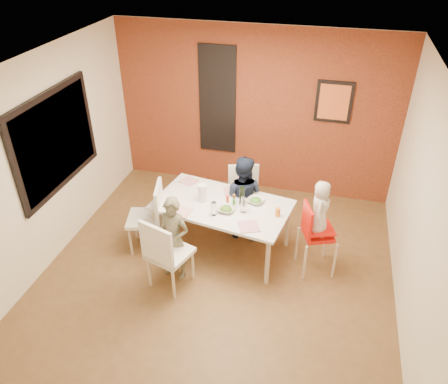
% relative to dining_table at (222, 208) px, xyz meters
% --- Properties ---
extents(ground, '(4.50, 4.50, 0.00)m').
position_rel_dining_table_xyz_m(ground, '(0.07, -0.47, -0.68)').
color(ground, brown).
rests_on(ground, ground).
extents(ceiling, '(4.50, 4.50, 0.02)m').
position_rel_dining_table_xyz_m(ceiling, '(0.07, -0.47, 2.02)').
color(ceiling, white).
rests_on(ceiling, wall_back).
extents(wall_back, '(4.50, 0.02, 2.70)m').
position_rel_dining_table_xyz_m(wall_back, '(0.07, 1.78, 0.67)').
color(wall_back, '#EEE3C5').
rests_on(wall_back, ground).
extents(wall_front, '(4.50, 0.02, 2.70)m').
position_rel_dining_table_xyz_m(wall_front, '(0.07, -2.72, 0.67)').
color(wall_front, '#EEE3C5').
rests_on(wall_front, ground).
extents(wall_left, '(0.02, 4.50, 2.70)m').
position_rel_dining_table_xyz_m(wall_left, '(-2.18, -0.47, 0.67)').
color(wall_left, '#EEE3C5').
rests_on(wall_left, ground).
extents(wall_right, '(0.02, 4.50, 2.70)m').
position_rel_dining_table_xyz_m(wall_right, '(2.32, -0.47, 0.67)').
color(wall_right, '#EEE3C5').
rests_on(wall_right, ground).
extents(brick_accent_wall, '(4.50, 0.02, 2.70)m').
position_rel_dining_table_xyz_m(brick_accent_wall, '(0.07, 1.76, 0.67)').
color(brick_accent_wall, maroon).
rests_on(brick_accent_wall, ground).
extents(picture_window_frame, '(0.05, 1.70, 1.30)m').
position_rel_dining_table_xyz_m(picture_window_frame, '(-2.15, -0.27, 0.87)').
color(picture_window_frame, black).
rests_on(picture_window_frame, wall_left).
extents(picture_window_pane, '(0.02, 1.55, 1.15)m').
position_rel_dining_table_xyz_m(picture_window_pane, '(-2.13, -0.27, 0.87)').
color(picture_window_pane, black).
rests_on(picture_window_pane, wall_left).
extents(glassblock_strip, '(0.55, 0.03, 1.70)m').
position_rel_dining_table_xyz_m(glassblock_strip, '(-0.53, 1.75, 0.82)').
color(glassblock_strip, '#B5BDC5').
rests_on(glassblock_strip, wall_back).
extents(glassblock_surround, '(0.60, 0.03, 1.76)m').
position_rel_dining_table_xyz_m(glassblock_surround, '(-0.53, 1.74, 0.82)').
color(glassblock_surround, black).
rests_on(glassblock_surround, wall_back).
extents(art_print_frame, '(0.54, 0.03, 0.64)m').
position_rel_dining_table_xyz_m(art_print_frame, '(1.27, 1.74, 0.97)').
color(art_print_frame, black).
rests_on(art_print_frame, wall_back).
extents(art_print_canvas, '(0.44, 0.01, 0.54)m').
position_rel_dining_table_xyz_m(art_print_canvas, '(1.27, 1.73, 0.97)').
color(art_print_canvas, orange).
rests_on(art_print_canvas, wall_back).
extents(dining_table, '(1.93, 1.28, 0.74)m').
position_rel_dining_table_xyz_m(dining_table, '(0.00, 0.00, 0.00)').
color(dining_table, silver).
rests_on(dining_table, ground).
extents(chair_near, '(0.60, 0.60, 1.03)m').
position_rel_dining_table_xyz_m(chair_near, '(-0.48, -0.93, -0.10)').
color(chair_near, white).
rests_on(chair_near, ground).
extents(chair_far, '(0.56, 0.56, 0.96)m').
position_rel_dining_table_xyz_m(chair_far, '(0.17, 0.63, -0.14)').
color(chair_far, silver).
rests_on(chair_far, ground).
extents(chair_left, '(0.57, 0.57, 1.01)m').
position_rel_dining_table_xyz_m(chair_left, '(-0.95, -0.21, -0.11)').
color(chair_left, silver).
rests_on(chair_left, ground).
extents(high_chair, '(0.54, 0.54, 1.01)m').
position_rel_dining_table_xyz_m(high_chair, '(1.25, -0.12, -0.07)').
color(high_chair, red).
rests_on(high_chair, ground).
extents(child_near, '(0.46, 0.33, 1.17)m').
position_rel_dining_table_xyz_m(child_near, '(-0.45, -0.68, -0.09)').
color(child_near, brown).
rests_on(child_near, ground).
extents(child_far, '(0.63, 0.49, 1.28)m').
position_rel_dining_table_xyz_m(child_far, '(0.19, 0.38, -0.04)').
color(child_far, '#151D30').
rests_on(child_far, ground).
extents(toddler, '(0.26, 0.38, 0.74)m').
position_rel_dining_table_xyz_m(toddler, '(1.27, -0.11, 0.29)').
color(toddler, beige).
rests_on(toddler, high_chair).
extents(plate_near_left, '(0.27, 0.27, 0.01)m').
position_rel_dining_table_xyz_m(plate_near_left, '(-0.46, -0.31, 0.07)').
color(plate_near_left, white).
rests_on(plate_near_left, dining_table).
extents(plate_far_mid, '(0.28, 0.28, 0.01)m').
position_rel_dining_table_xyz_m(plate_far_mid, '(0.06, 0.32, 0.07)').
color(plate_far_mid, white).
rests_on(plate_far_mid, dining_table).
extents(plate_near_right, '(0.32, 0.32, 0.01)m').
position_rel_dining_table_xyz_m(plate_near_right, '(0.45, -0.41, 0.07)').
color(plate_near_right, silver).
rests_on(plate_near_right, dining_table).
extents(plate_far_left, '(0.29, 0.29, 0.01)m').
position_rel_dining_table_xyz_m(plate_far_left, '(-0.61, 0.44, 0.07)').
color(plate_far_left, white).
rests_on(plate_far_left, dining_table).
extents(salad_bowl_a, '(0.24, 0.24, 0.06)m').
position_rel_dining_table_xyz_m(salad_bowl_a, '(0.09, -0.14, 0.09)').
color(salad_bowl_a, silver).
rests_on(salad_bowl_a, dining_table).
extents(salad_bowl_b, '(0.28, 0.28, 0.05)m').
position_rel_dining_table_xyz_m(salad_bowl_b, '(0.43, 0.15, 0.09)').
color(salad_bowl_b, silver).
rests_on(salad_bowl_b, dining_table).
extents(wine_bottle, '(0.07, 0.07, 0.26)m').
position_rel_dining_table_xyz_m(wine_bottle, '(0.26, 0.06, 0.20)').
color(wine_bottle, black).
rests_on(wine_bottle, dining_table).
extents(wine_glass_a, '(0.07, 0.07, 0.19)m').
position_rel_dining_table_xyz_m(wine_glass_a, '(-0.04, -0.27, 0.16)').
color(wine_glass_a, white).
rests_on(wine_glass_a, dining_table).
extents(wine_glass_b, '(0.07, 0.07, 0.21)m').
position_rel_dining_table_xyz_m(wine_glass_b, '(0.31, -0.11, 0.17)').
color(wine_glass_b, white).
rests_on(wine_glass_b, dining_table).
extents(paper_towel_roll, '(0.11, 0.11, 0.25)m').
position_rel_dining_table_xyz_m(paper_towel_roll, '(-0.27, 0.01, 0.19)').
color(paper_towel_roll, silver).
rests_on(paper_towel_roll, dining_table).
extents(condiment_red, '(0.04, 0.04, 0.14)m').
position_rel_dining_table_xyz_m(condiment_red, '(0.08, -0.01, 0.14)').
color(condiment_red, red).
rests_on(condiment_red, dining_table).
extents(condiment_green, '(0.04, 0.04, 0.14)m').
position_rel_dining_table_xyz_m(condiment_green, '(0.17, -0.05, 0.13)').
color(condiment_green, '#2E7727').
rests_on(condiment_green, dining_table).
extents(condiment_brown, '(0.04, 0.04, 0.14)m').
position_rel_dining_table_xyz_m(condiment_brown, '(0.15, 0.05, 0.14)').
color(condiment_brown, brown).
rests_on(condiment_brown, dining_table).
extents(sippy_cup, '(0.07, 0.07, 0.11)m').
position_rel_dining_table_xyz_m(sippy_cup, '(0.76, -0.09, 0.12)').
color(sippy_cup, orange).
rests_on(sippy_cup, dining_table).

